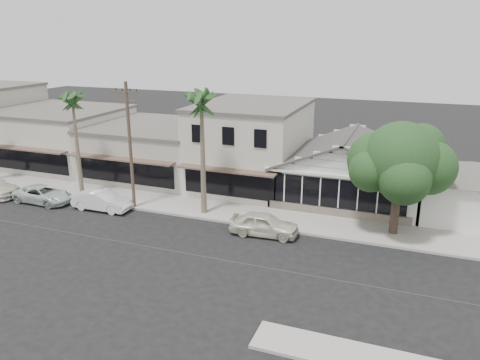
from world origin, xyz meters
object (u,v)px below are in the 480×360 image
at_px(car_0, 264,224).
at_px(car_2, 44,194).
at_px(shade_tree, 399,161).
at_px(utility_pole, 130,143).
at_px(car_1, 102,200).

xyz_separation_m(car_0, car_2, (-17.14, -0.18, -0.10)).
bearing_deg(car_2, car_0, -88.08).
height_order(car_0, car_2, car_0).
distance_m(car_2, shade_tree, 25.16).
height_order(car_2, shade_tree, shade_tree).
height_order(utility_pole, car_0, utility_pole).
relative_size(car_2, shade_tree, 0.63).
bearing_deg(utility_pole, car_0, -6.51).
distance_m(utility_pole, car_0, 11.02).
relative_size(car_0, car_1, 0.99).
relative_size(car_0, car_2, 0.95).
relative_size(car_1, shade_tree, 0.60).
bearing_deg(car_2, utility_pole, -77.76).
xyz_separation_m(car_1, car_2, (-5.00, -0.27, -0.08)).
height_order(car_0, shade_tree, shade_tree).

